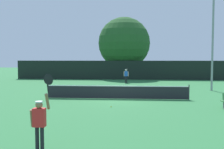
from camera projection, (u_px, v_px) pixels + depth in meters
ground_plane at (117, 99)px, 18.47m from camera, size 120.00×120.00×0.00m
tennis_net at (117, 92)px, 18.43m from camera, size 10.17×0.08×1.07m
perimeter_fence at (125, 70)px, 35.21m from camera, size 30.16×0.12×2.59m
player_serving at (40, 118)px, 8.01m from camera, size 0.67×0.38×2.42m
player_receiving at (126, 75)px, 30.25m from camera, size 0.57×0.24×1.63m
tennis_ball at (111, 107)px, 15.31m from camera, size 0.07×0.07×0.07m
light_pole at (213, 34)px, 22.87m from camera, size 1.18×0.28×8.95m
large_tree at (124, 43)px, 37.98m from camera, size 7.61×7.61×8.95m
parked_car_near at (80, 71)px, 42.53m from camera, size 2.39×4.40×1.69m
parked_car_mid at (110, 71)px, 43.99m from camera, size 2.21×4.33×1.69m
parked_car_far at (191, 72)px, 40.90m from camera, size 2.34×4.38×1.69m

